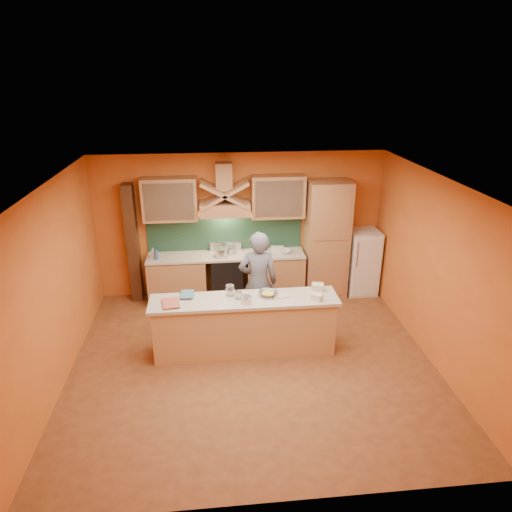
{
  "coord_description": "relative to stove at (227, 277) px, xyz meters",
  "views": [
    {
      "loc": [
        -0.55,
        -5.9,
        4.2
      ],
      "look_at": [
        0.14,
        0.9,
        1.4
      ],
      "focal_mm": 32.0,
      "sensor_mm": 36.0,
      "label": 1
    }
  ],
  "objects": [
    {
      "name": "bowl_back",
      "position": [
        1.14,
        -0.04,
        0.5
      ],
      "size": [
        0.24,
        0.24,
        0.07
      ],
      "primitive_type": "imported",
      "rotation": [
        0.0,
        0.0,
        -0.16
      ],
      "color": "silver",
      "rests_on": "counter_top"
    },
    {
      "name": "book_lower",
      "position": [
        -1.03,
        -2.0,
        0.51
      ],
      "size": [
        0.31,
        0.38,
        0.03
      ],
      "primitive_type": "imported",
      "rotation": [
        0.0,
        0.0,
        0.18
      ],
      "color": "#B55240",
      "rests_on": "island_top"
    },
    {
      "name": "stove",
      "position": [
        0.0,
        0.0,
        0.0
      ],
      "size": [
        0.6,
        0.58,
        0.9
      ],
      "primitive_type": "cube",
      "color": "black",
      "rests_on": "floor"
    },
    {
      "name": "soap_bottle_b",
      "position": [
        -1.3,
        -0.11,
        0.59
      ],
      "size": [
        0.12,
        0.12,
        0.23
      ],
      "primitive_type": "imported",
      "rotation": [
        0.0,
        0.0,
        0.53
      ],
      "color": "#34558F",
      "rests_on": "counter_top"
    },
    {
      "name": "wall_right",
      "position": [
        3.05,
        -2.2,
        0.95
      ],
      "size": [
        0.02,
        5.0,
        2.8
      ],
      "primitive_type": "cube",
      "color": "orange",
      "rests_on": "floor"
    },
    {
      "name": "pantry_column",
      "position": [
        1.95,
        0.0,
        0.7
      ],
      "size": [
        0.8,
        0.6,
        2.3
      ],
      "primitive_type": "cube",
      "color": "#B57E53",
      "rests_on": "floor"
    },
    {
      "name": "dish_rack",
      "position": [
        1.0,
        0.04,
        0.51
      ],
      "size": [
        0.26,
        0.21,
        0.09
      ],
      "primitive_type": "cube",
      "rotation": [
        0.0,
        0.0,
        -0.07
      ],
      "color": "white",
      "rests_on": "counter_top"
    },
    {
      "name": "hood_chimney",
      "position": [
        0.0,
        0.15,
        1.95
      ],
      "size": [
        0.3,
        0.3,
        0.5
      ],
      "primitive_type": "cube",
      "color": "#B57E53",
      "rests_on": "wall_back"
    },
    {
      "name": "person",
      "position": [
        0.48,
        -1.25,
        0.45
      ],
      "size": [
        0.66,
        0.44,
        1.8
      ],
      "primitive_type": "imported",
      "rotation": [
        0.0,
        0.0,
        3.13
      ],
      "color": "slate",
      "rests_on": "floor"
    },
    {
      "name": "pot_small",
      "position": [
        0.08,
        0.06,
        0.52
      ],
      "size": [
        0.21,
        0.21,
        0.14
      ],
      "primitive_type": "cylinder",
      "rotation": [
        0.0,
        0.0,
        -0.16
      ],
      "color": "#B9B9C0",
      "rests_on": "stove"
    },
    {
      "name": "grocery_bag_a",
      "position": [
        1.38,
        -1.75,
        0.55
      ],
      "size": [
        0.21,
        0.18,
        0.12
      ],
      "primitive_type": "cube",
      "rotation": [
        0.0,
        0.0,
        -0.17
      ],
      "color": "beige",
      "rests_on": "island_top"
    },
    {
      "name": "mixing_bowl",
      "position": [
        0.58,
        -1.83,
        0.53
      ],
      "size": [
        0.35,
        0.35,
        0.07
      ],
      "primitive_type": "imported",
      "rotation": [
        0.0,
        0.0,
        -0.27
      ],
      "color": "silver",
      "rests_on": "island_top"
    },
    {
      "name": "upper_cabinet_right",
      "position": [
        1.0,
        0.12,
        1.55
      ],
      "size": [
        1.0,
        0.35,
        0.8
      ],
      "primitive_type": "cube",
      "color": "#B57E53",
      "rests_on": "wall_back"
    },
    {
      "name": "book_upper",
      "position": [
        -0.77,
        -1.72,
        0.53
      ],
      "size": [
        0.22,
        0.29,
        0.02
      ],
      "primitive_type": "imported",
      "rotation": [
        0.0,
        0.0,
        -0.04
      ],
      "color": "teal",
      "rests_on": "island_top"
    },
    {
      "name": "range_hood",
      "position": [
        0.0,
        0.05,
        1.37
      ],
      "size": [
        0.92,
        0.5,
        0.24
      ],
      "primitive_type": "cube",
      "color": "#B57E53",
      "rests_on": "wall_back"
    },
    {
      "name": "jar_large",
      "position": [
        -0.01,
        -1.76,
        0.58
      ],
      "size": [
        0.14,
        0.14,
        0.17
      ],
      "primitive_type": "cylinder",
      "rotation": [
        0.0,
        0.0,
        -0.13
      ],
      "color": "silver",
      "rests_on": "island_top"
    },
    {
      "name": "island_top",
      "position": [
        0.2,
        -1.9,
        0.47
      ],
      "size": [
        2.9,
        0.62,
        0.05
      ],
      "primitive_type": "cube",
      "color": "beige",
      "rests_on": "island_body"
    },
    {
      "name": "base_cabinet_left",
      "position": [
        -0.95,
        0.0,
        -0.02
      ],
      "size": [
        1.1,
        0.6,
        0.86
      ],
      "primitive_type": "cube",
      "color": "#B57E53",
      "rests_on": "floor"
    },
    {
      "name": "trim_column_left",
      "position": [
        -1.75,
        0.15,
        0.7
      ],
      "size": [
        0.2,
        0.3,
        2.3
      ],
      "primitive_type": "cube",
      "color": "#472816",
      "rests_on": "floor"
    },
    {
      "name": "wall_back",
      "position": [
        0.3,
        0.3,
        0.95
      ],
      "size": [
        5.5,
        0.02,
        2.8
      ],
      "primitive_type": "cube",
      "color": "orange",
      "rests_on": "floor"
    },
    {
      "name": "counter_top",
      "position": [
        -0.0,
        0.0,
        0.45
      ],
      "size": [
        3.0,
        0.62,
        0.04
      ],
      "primitive_type": "cube",
      "color": "beige",
      "rests_on": "base_cabinet_left"
    },
    {
      "name": "backsplash",
      "position": [
        -0.0,
        0.28,
        0.8
      ],
      "size": [
        3.0,
        0.03,
        0.7
      ],
      "primitive_type": "cube",
      "color": "#1B3C2C",
      "rests_on": "wall_back"
    },
    {
      "name": "kitchen_scale",
      "position": [
        0.23,
        -2.05,
        0.55
      ],
      "size": [
        0.16,
        0.16,
        0.11
      ],
      "primitive_type": "cube",
      "rotation": [
        0.0,
        0.0,
        -0.23
      ],
      "color": "white",
      "rests_on": "island_top"
    },
    {
      "name": "base_cabinet_right",
      "position": [
        0.95,
        0.0,
        -0.02
      ],
      "size": [
        1.1,
        0.6,
        0.86
      ],
      "primitive_type": "cube",
      "color": "#B57E53",
      "rests_on": "floor"
    },
    {
      "name": "cloth",
      "position": [
        0.75,
        -1.87,
        0.5
      ],
      "size": [
        0.29,
        0.24,
        0.02
      ],
      "primitive_type": "cube",
      "rotation": [
        0.0,
        0.0,
        0.25
      ],
      "color": "beige",
      "rests_on": "island_top"
    },
    {
      "name": "grocery_bag_b",
      "position": [
        1.3,
        -2.05,
        0.54
      ],
      "size": [
        0.2,
        0.2,
        0.1
      ],
      "primitive_type": "cube",
      "rotation": [
        0.0,
        0.0,
        -0.62
      ],
      "color": "beige",
      "rests_on": "island_top"
    },
    {
      "name": "floor",
      "position": [
        0.3,
        -2.2,
        -0.45
      ],
      "size": [
        5.5,
        5.0,
        0.01
      ],
      "primitive_type": "cube",
      "color": "brown",
      "rests_on": "ground"
    },
    {
      "name": "island_body",
      "position": [
        0.2,
        -1.9,
        -0.01
      ],
      "size": [
        2.8,
        0.55,
        0.88
      ],
      "primitive_type": "cube",
      "color": "tan",
      "rests_on": "floor"
    },
    {
      "name": "upper_cabinet_left",
      "position": [
        -1.0,
        0.12,
        1.55
      ],
      "size": [
        1.0,
        0.35,
        0.8
      ],
      "primitive_type": "cube",
      "color": "#B57E53",
      "rests_on": "wall_back"
    },
    {
      "name": "jar_small",
      "position": [
        0.11,
        -1.89,
        0.56
      ],
      "size": [
        0.13,
        0.13,
        0.13
      ],
      "primitive_type": "cylinder",
      "rotation": [
        0.0,
        0.0,
        0.2
      ],
      "color": "silver",
      "rests_on": "island_top"
    },
    {
      "name": "fridge",
      "position": [
        2.7,
        0.0,
        0.2
      ],
      "size": [
        0.58,
        0.6,
        1.3
      ],
      "primitive_type": "cube",
      "color": "white",
      "rests_on": "floor"
    },
    {
      "name": "pot_large",
      "position": [
        -0.09,
        -0.08,
        0.53
      ],
      "size": [
        0.3,
        0.3,
        0.17
      ],
      "primitive_type": "cylinder",
      "rotation": [
        0.0,
        0.0,
        0.39
      ],
      "color": "silver",
      "rests_on": "stove"
    },
    {
      "name": "wall_left",
      "position": [
        -2.45,
        -2.2,
        0.95
      ],
      "size": [
        0.02,
        5.0,
        2.8
      ],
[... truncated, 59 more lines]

